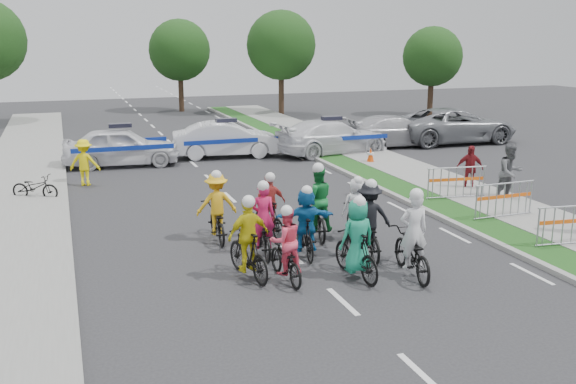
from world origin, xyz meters
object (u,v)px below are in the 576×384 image
object	(u,v)px
spectator_2	(470,168)
tree_4	(179,50)
rider_2	(285,252)
spectator_1	(510,172)
marshal_hiviz	(84,163)
rider_8	(317,210)
rider_7	(356,215)
barrier_1	(504,202)
rider_4	(368,227)
civilian_suv	(454,125)
police_car_0	(121,147)
barrier_0	(572,227)
police_car_2	(331,137)
civilian_sedan	(395,131)
barrier_2	(456,184)
tree_1	(281,45)
rider_10	(217,213)
rider_3	(248,247)
rider_6	(263,230)
parked_bike	(35,187)
cone_1	(371,156)
rider_9	(269,212)
cone_0	(359,185)
rider_1	(357,246)
rider_5	(306,227)
police_car_1	(226,140)
tree_2	(432,57)
rider_0	(412,247)

from	to	relation	value
spectator_2	tree_4	bearing A→B (deg)	122.10
rider_2	spectator_1	xyz separation A→B (m)	(9.06, 4.16, 0.28)
spectator_1	marshal_hiviz	xyz separation A→B (m)	(-12.72, 6.80, -0.10)
spectator_1	tree_4	xyz separation A→B (m)	(-5.36, 28.38, 3.26)
rider_8	tree_4	bearing A→B (deg)	-83.89
rider_7	barrier_1	xyz separation A→B (m)	(4.75, 0.22, -0.11)
rider_4	rider_7	distance (m)	1.26
civilian_suv	police_car_0	bearing A→B (deg)	93.46
spectator_2	rider_4	bearing A→B (deg)	-120.32
rider_2	marshal_hiviz	distance (m)	11.56
barrier_0	police_car_0	bearing A→B (deg)	123.25
police_car_2	civilian_sedan	distance (m)	3.82
rider_7	spectator_1	world-z (taller)	spectator_1
police_car_0	police_car_2	world-z (taller)	police_car_0
barrier_2	tree_1	size ratio (longest dim) A/B	0.29
spectator_2	barrier_1	distance (m)	3.66
rider_10	tree_4	size ratio (longest dim) A/B	0.30
rider_3	rider_7	xyz separation A→B (m)	(3.36, 1.66, -0.05)
rider_6	parked_bike	world-z (taller)	rider_6
rider_7	spectator_2	bearing A→B (deg)	-138.68
spectator_2	tree_1	size ratio (longest dim) A/B	0.23
cone_1	rider_2	bearing A→B (deg)	-124.52
rider_9	cone_0	distance (m)	5.39
marshal_hiviz	cone_0	distance (m)	9.66
cone_0	tree_1	size ratio (longest dim) A/B	0.10
marshal_hiviz	rider_6	bearing A→B (deg)	131.73
rider_1	spectator_1	world-z (taller)	rider_1
police_car_0	rider_10	bearing A→B (deg)	-167.17
barrier_1	barrier_2	xyz separation A→B (m)	(0.00, 2.37, 0.00)
rider_6	civilian_suv	size ratio (longest dim) A/B	0.31
spectator_2	cone_1	distance (m)	5.40
rider_1	rider_2	xyz separation A→B (m)	(-1.50, 0.38, -0.09)
barrier_1	rider_7	bearing A→B (deg)	-177.37
cone_0	spectator_1	bearing A→B (deg)	-27.70
police_car_0	tree_1	distance (m)	18.99
rider_2	barrier_0	bearing A→B (deg)	174.56
rider_5	barrier_2	size ratio (longest dim) A/B	0.89
barrier_1	police_car_1	bearing A→B (deg)	112.03
rider_2	rider_5	xyz separation A→B (m)	(0.96, 1.30, 0.11)
barrier_1	tree_2	bearing A→B (deg)	63.08
police_car_1	civilian_suv	distance (m)	11.55
parked_bike	civilian_sedan	bearing A→B (deg)	-43.52
rider_3	rider_6	distance (m)	1.59
cone_0	tree_4	bearing A→B (deg)	92.48
tree_4	rider_0	bearing A→B (deg)	-91.71
rider_5	rider_2	bearing A→B (deg)	61.66
rider_1	police_car_2	xyz separation A→B (m)	(5.48, 14.12, 0.04)
rider_10	rider_8	bearing A→B (deg)	170.20
rider_4	rider_6	world-z (taller)	rider_4
rider_2	spectator_1	bearing A→B (deg)	-158.07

